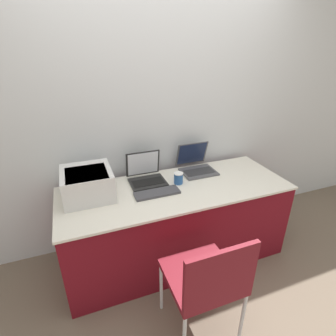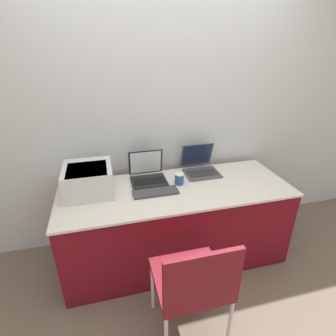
{
  "view_description": "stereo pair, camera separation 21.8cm",
  "coord_description": "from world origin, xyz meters",
  "px_view_note": "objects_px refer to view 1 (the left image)",
  "views": [
    {
      "loc": [
        -0.76,
        -1.45,
        1.85
      ],
      "look_at": [
        -0.06,
        0.4,
        0.92
      ],
      "focal_mm": 28.0,
      "sensor_mm": 36.0,
      "label": 1
    },
    {
      "loc": [
        -0.55,
        -1.51,
        1.85
      ],
      "look_at": [
        -0.06,
        0.4,
        0.92
      ],
      "focal_mm": 28.0,
      "sensor_mm": 36.0,
      "label": 2
    }
  ],
  "objects_px": {
    "coffee_cup": "(178,178)",
    "laptop_right": "(196,165)",
    "laptop_left": "(146,175)",
    "chair": "(207,278)",
    "external_keyboard": "(157,193)",
    "printer": "(87,183)"
  },
  "relations": [
    {
      "from": "coffee_cup",
      "to": "laptop_right",
      "type": "bearing_deg",
      "value": 35.03
    },
    {
      "from": "laptop_left",
      "to": "chair",
      "type": "xyz_separation_m",
      "value": [
        0.09,
        -1.0,
        -0.27
      ]
    },
    {
      "from": "external_keyboard",
      "to": "chair",
      "type": "bearing_deg",
      "value": -84.08
    },
    {
      "from": "printer",
      "to": "laptop_left",
      "type": "bearing_deg",
      "value": 9.5
    },
    {
      "from": "laptop_left",
      "to": "laptop_right",
      "type": "bearing_deg",
      "value": 4.35
    },
    {
      "from": "laptop_left",
      "to": "coffee_cup",
      "type": "xyz_separation_m",
      "value": [
        0.25,
        -0.15,
        -0.0
      ]
    },
    {
      "from": "laptop_right",
      "to": "coffee_cup",
      "type": "relative_size",
      "value": 3.22
    },
    {
      "from": "external_keyboard",
      "to": "coffee_cup",
      "type": "height_order",
      "value": "coffee_cup"
    },
    {
      "from": "chair",
      "to": "printer",
      "type": "bearing_deg",
      "value": 123.34
    },
    {
      "from": "external_keyboard",
      "to": "coffee_cup",
      "type": "xyz_separation_m",
      "value": [
        0.24,
        0.11,
        0.04
      ]
    },
    {
      "from": "laptop_right",
      "to": "external_keyboard",
      "type": "xyz_separation_m",
      "value": [
        -0.5,
        -0.29,
        -0.05
      ]
    },
    {
      "from": "laptop_left",
      "to": "external_keyboard",
      "type": "relative_size",
      "value": 0.83
    },
    {
      "from": "printer",
      "to": "chair",
      "type": "relative_size",
      "value": 0.46
    },
    {
      "from": "laptop_right",
      "to": "external_keyboard",
      "type": "distance_m",
      "value": 0.58
    },
    {
      "from": "laptop_right",
      "to": "chair",
      "type": "distance_m",
      "value": 1.15
    },
    {
      "from": "laptop_left",
      "to": "chair",
      "type": "bearing_deg",
      "value": -84.56
    },
    {
      "from": "laptop_right",
      "to": "printer",
      "type": "bearing_deg",
      "value": -173.09
    },
    {
      "from": "laptop_right",
      "to": "chair",
      "type": "bearing_deg",
      "value": -112.11
    },
    {
      "from": "laptop_left",
      "to": "coffee_cup",
      "type": "height_order",
      "value": "laptop_left"
    },
    {
      "from": "laptop_left",
      "to": "laptop_right",
      "type": "relative_size",
      "value": 0.95
    },
    {
      "from": "laptop_left",
      "to": "external_keyboard",
      "type": "height_order",
      "value": "laptop_left"
    },
    {
      "from": "printer",
      "to": "external_keyboard",
      "type": "height_order",
      "value": "printer"
    }
  ]
}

